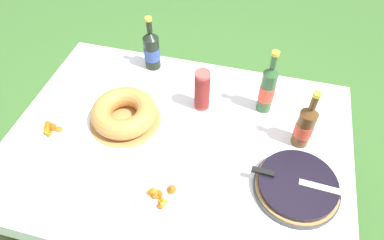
% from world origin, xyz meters
% --- Properties ---
extents(ground_plane, '(16.00, 16.00, 0.00)m').
position_xyz_m(ground_plane, '(0.00, 0.00, 0.00)').
color(ground_plane, '#3D6B2D').
extents(garden_table, '(1.51, 1.09, 0.70)m').
position_xyz_m(garden_table, '(0.00, 0.00, 0.64)').
color(garden_table, brown).
rests_on(garden_table, ground_plane).
extents(tablecloth, '(1.52, 1.10, 0.10)m').
position_xyz_m(tablecloth, '(0.00, 0.00, 0.69)').
color(tablecloth, white).
rests_on(tablecloth, garden_table).
extents(berry_tart, '(0.34, 0.34, 0.06)m').
position_xyz_m(berry_tart, '(0.52, -0.12, 0.74)').
color(berry_tart, '#38383D').
rests_on(berry_tart, tablecloth).
extents(serving_knife, '(0.38, 0.04, 0.01)m').
position_xyz_m(serving_knife, '(0.49, -0.12, 0.77)').
color(serving_knife, silver).
rests_on(serving_knife, berry_tart).
extents(bundt_cake, '(0.33, 0.33, 0.10)m').
position_xyz_m(bundt_cake, '(-0.27, 0.05, 0.76)').
color(bundt_cake, '#B78447').
rests_on(bundt_cake, tablecloth).
extents(cup_stack, '(0.07, 0.07, 0.21)m').
position_xyz_m(cup_stack, '(0.06, 0.23, 0.82)').
color(cup_stack, '#E04C47').
rests_on(cup_stack, tablecloth).
extents(cider_bottle_green, '(0.07, 0.07, 0.34)m').
position_xyz_m(cider_bottle_green, '(0.35, 0.29, 0.84)').
color(cider_bottle_green, '#2D562D').
rests_on(cider_bottle_green, tablecloth).
extents(cider_bottle_amber, '(0.08, 0.08, 0.30)m').
position_xyz_m(cider_bottle_amber, '(0.52, 0.13, 0.82)').
color(cider_bottle_amber, brown).
rests_on(cider_bottle_amber, tablecloth).
extents(juice_bottle_red, '(0.08, 0.08, 0.30)m').
position_xyz_m(juice_bottle_red, '(-0.27, 0.46, 0.82)').
color(juice_bottle_red, black).
rests_on(juice_bottle_red, tablecloth).
extents(snack_plate_near, '(0.20, 0.20, 0.06)m').
position_xyz_m(snack_plate_near, '(0.01, -0.29, 0.72)').
color(snack_plate_near, white).
rests_on(snack_plate_near, tablecloth).
extents(snack_plate_left, '(0.23, 0.23, 0.06)m').
position_xyz_m(snack_plate_left, '(-0.56, -0.09, 0.72)').
color(snack_plate_left, white).
rests_on(snack_plate_left, tablecloth).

